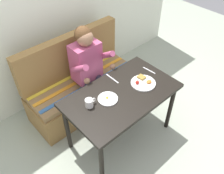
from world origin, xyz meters
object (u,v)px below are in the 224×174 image
Objects in this scene: plate_breakfast at (143,83)px; fork at (149,70)px; couch at (81,86)px; plate_eggs at (108,99)px; coffee_mug at (89,103)px; table at (122,99)px; person at (90,65)px; knife at (112,79)px.

plate_breakfast is 0.24m from fork.
couch is 5.35× the size of plate_breakfast.
coffee_mug is at bearing 164.80° from plate_eggs.
plate_breakfast is 0.65m from coffee_mug.
plate_breakfast is (0.28, -0.04, 0.09)m from table.
person is at bearing 69.40° from plate_eggs.
knife is (0.09, -0.52, 0.40)m from couch.
plate_breakfast is at bearing -160.06° from fork.
plate_breakfast is at bearing -69.55° from person.
fork is 0.85× the size of knife.
plate_breakfast is 2.28× the size of coffee_mug.
knife is (-0.41, 0.18, 0.00)m from fork.
coffee_mug is (-0.36, -0.68, 0.45)m from couch.
couch is 7.20× the size of knife.
couch is 0.67m from knife.
plate_eggs is 0.32m from knife.
table is at bearing -94.46° from person.
coffee_mug is 0.47m from knife.
person is 0.70m from fork.
plate_breakfast is (0.24, -0.63, 0.00)m from person.
person reaches higher than plate_eggs.
table is 0.30m from plate_breakfast.
fork is at bearing -1.80° from coffee_mug.
fork is (0.50, 0.06, 0.08)m from table.
couch reaches higher than fork.
knife is at bearing 19.23° from coffee_mug.
coffee_mug is at bearing -117.65° from couch.
fork is (0.22, 0.10, -0.01)m from plate_breakfast.
plate_eggs is 1.02× the size of knife.
fork is at bearing 6.78° from table.
table is 0.83m from couch.
knife is at bearing -83.36° from person.
plate_eggs is at bearing 177.48° from fork.
plate_breakfast is 1.31× the size of plate_eggs.
coffee_mug reaches higher than knife.
plate_breakfast is at bearing -11.28° from coffee_mug.
fork is at bearing -54.72° from couch.
knife is at bearing 70.17° from table.
plate_breakfast is 0.34m from knife.
plate_eggs is 0.20m from coffee_mug.
person reaches higher than plate_breakfast.
couch reaches higher than coffee_mug.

